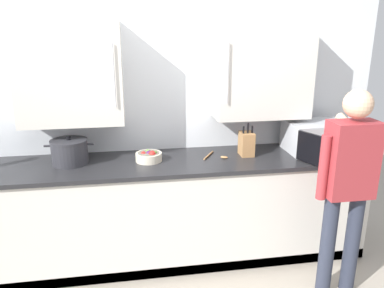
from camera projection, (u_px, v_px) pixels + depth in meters
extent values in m
cube|color=silver|center=(168.00, 108.00, 3.39)|extent=(3.83, 0.10, 2.56)
cube|color=beige|center=(70.00, 74.00, 2.97)|extent=(0.82, 0.32, 0.81)
cylinder|color=#B7BABF|center=(114.00, 76.00, 2.86)|extent=(0.01, 0.01, 0.49)
cube|color=beige|center=(262.00, 71.00, 3.22)|extent=(0.82, 0.32, 0.81)
cylinder|color=#B7BABF|center=(228.00, 74.00, 3.00)|extent=(0.01, 0.01, 0.49)
cube|color=beige|center=(174.00, 211.00, 3.28)|extent=(3.31, 0.63, 0.87)
cube|color=#232326|center=(173.00, 162.00, 3.15)|extent=(3.35, 0.67, 0.03)
cube|color=black|center=(179.00, 270.00, 3.12)|extent=(3.31, 0.04, 0.09)
cube|color=#B7BABF|center=(316.00, 137.00, 3.35)|extent=(0.52, 0.40, 0.27)
cube|color=beige|center=(309.00, 137.00, 3.33)|extent=(0.33, 0.34, 0.21)
cube|color=black|center=(348.00, 142.00, 3.18)|extent=(0.15, 0.01, 0.25)
cube|color=black|center=(316.00, 150.00, 2.97)|extent=(0.17, 0.35, 0.25)
cylinder|color=beige|center=(149.00, 157.00, 3.12)|extent=(0.22, 0.22, 0.07)
cylinder|color=#6B6659|center=(149.00, 155.00, 3.11)|extent=(0.18, 0.18, 0.04)
sphere|color=red|center=(143.00, 154.00, 3.10)|extent=(0.04, 0.04, 0.04)
sphere|color=#5B9333|center=(155.00, 153.00, 3.11)|extent=(0.04, 0.04, 0.04)
sphere|color=#5B9333|center=(148.00, 152.00, 3.16)|extent=(0.04, 0.04, 0.04)
sphere|color=#511E5B|center=(149.00, 153.00, 3.11)|extent=(0.05, 0.05, 0.05)
sphere|color=red|center=(152.00, 154.00, 3.08)|extent=(0.06, 0.06, 0.06)
cube|color=#A37547|center=(246.00, 144.00, 3.25)|extent=(0.11, 0.15, 0.20)
cylinder|color=black|center=(244.00, 130.00, 3.18)|extent=(0.02, 0.02, 0.06)
cylinder|color=black|center=(248.00, 128.00, 3.18)|extent=(0.02, 0.02, 0.09)
cylinder|color=black|center=(252.00, 129.00, 3.19)|extent=(0.02, 0.02, 0.06)
cylinder|color=#2D2D33|center=(70.00, 153.00, 3.04)|extent=(0.29, 0.29, 0.19)
cylinder|color=#2D2D33|center=(69.00, 141.00, 3.01)|extent=(0.29, 0.29, 0.02)
cylinder|color=black|center=(68.00, 138.00, 3.01)|extent=(0.04, 0.04, 0.03)
cylinder|color=#2D2D33|center=(47.00, 146.00, 3.00)|extent=(0.05, 0.02, 0.02)
cylinder|color=#2D2D33|center=(91.00, 144.00, 3.05)|extent=(0.05, 0.02, 0.02)
cylinder|color=#A37547|center=(209.00, 155.00, 3.24)|extent=(0.13, 0.20, 0.01)
ellipsoid|color=#A37547|center=(224.00, 157.00, 3.19)|extent=(0.08, 0.07, 0.02)
cylinder|color=#282D3D|center=(327.00, 246.00, 2.81)|extent=(0.11, 0.11, 0.81)
cylinder|color=#282D3D|center=(352.00, 243.00, 2.84)|extent=(0.11, 0.11, 0.81)
cube|color=maroon|center=(351.00, 160.00, 2.63)|extent=(0.34, 0.20, 0.55)
sphere|color=#DBAD89|center=(358.00, 104.00, 2.51)|extent=(0.20, 0.20, 0.20)
cylinder|color=#DBAD89|center=(356.00, 134.00, 2.81)|extent=(0.12, 0.44, 0.24)
cylinder|color=maroon|center=(324.00, 168.00, 2.61)|extent=(0.07, 0.07, 0.47)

